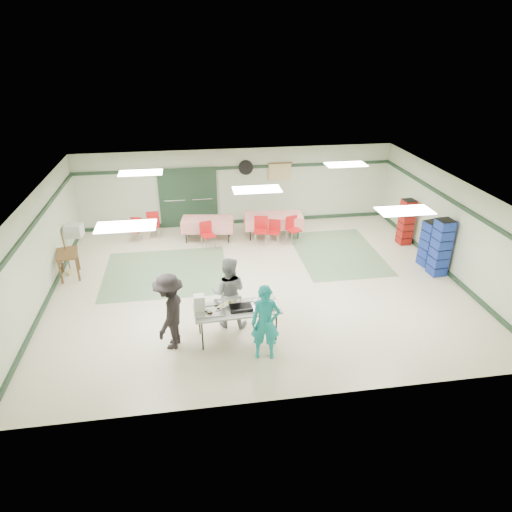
{
  "coord_description": "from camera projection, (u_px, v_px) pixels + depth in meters",
  "views": [
    {
      "loc": [
        -1.68,
        -10.88,
        6.2
      ],
      "look_at": [
        -0.07,
        -0.3,
        0.97
      ],
      "focal_mm": 32.0,
      "sensor_mm": 36.0,
      "label": 1
    }
  ],
  "objects": [
    {
      "name": "foam_box_stack",
      "position": [
        199.0,
        303.0,
        9.87
      ],
      "size": [
        0.24,
        0.23,
        0.37
      ],
      "primitive_type": "cube",
      "rotation": [
        0.0,
        0.0,
        0.07
      ],
      "color": "white",
      "rests_on": "serving_table"
    },
    {
      "name": "volunteer_grey",
      "position": [
        229.0,
        292.0,
        10.44
      ],
      "size": [
        0.98,
        0.84,
        1.73
      ],
      "primitive_type": "imported",
      "rotation": [
        0.0,
        0.0,
        2.89
      ],
      "color": "gray",
      "rests_on": "floor"
    },
    {
      "name": "chair_a",
      "position": [
        274.0,
        229.0,
        14.78
      ],
      "size": [
        0.48,
        0.48,
        0.8
      ],
      "rotation": [
        0.0,
        0.0,
        -0.37
      ],
      "color": "red",
      "rests_on": "floor"
    },
    {
      "name": "printer_table",
      "position": [
        67.0,
        256.0,
        12.66
      ],
      "size": [
        0.71,
        0.95,
        0.74
      ],
      "rotation": [
        0.0,
        0.0,
        0.19
      ],
      "color": "brown",
      "rests_on": "floor"
    },
    {
      "name": "sheet_tray_right",
      "position": [
        265.0,
        306.0,
        10.1
      ],
      "size": [
        0.63,
        0.49,
        0.02
      ],
      "primitive_type": "cube",
      "rotation": [
        0.0,
        0.0,
        0.07
      ],
      "color": "silver",
      "rests_on": "serving_table"
    },
    {
      "name": "wall_back",
      "position": [
        237.0,
        187.0,
        16.01
      ],
      "size": [
        11.0,
        0.0,
        11.0
      ],
      "primitive_type": "plane",
      "rotation": [
        1.57,
        0.0,
        0.0
      ],
      "color": "#B3BFA3",
      "rests_on": "floor"
    },
    {
      "name": "crate_stack_red",
      "position": [
        406.0,
        222.0,
        14.65
      ],
      "size": [
        0.41,
        0.41,
        1.5
      ],
      "primitive_type": "cube",
      "rotation": [
        0.0,
        0.0,
        0.08
      ],
      "color": "#A31710",
      "rests_on": "floor"
    },
    {
      "name": "green_patch_a",
      "position": [
        166.0,
        272.0,
        13.16
      ],
      "size": [
        3.5,
        3.0,
        0.01
      ],
      "primitive_type": "cube",
      "color": "gray",
      "rests_on": "floor"
    },
    {
      "name": "dining_table_b",
      "position": [
        208.0,
        224.0,
        14.98
      ],
      "size": [
        1.75,
        0.98,
        0.77
      ],
      "rotation": [
        0.0,
        0.0,
        -0.15
      ],
      "color": "red",
      "rests_on": "floor"
    },
    {
      "name": "dining_table_a",
      "position": [
        273.0,
        220.0,
        15.27
      ],
      "size": [
        1.97,
        0.97,
        0.77
      ],
      "rotation": [
        0.0,
        0.0,
        -0.06
      ],
      "color": "red",
      "rests_on": "floor"
    },
    {
      "name": "baseboard_left",
      "position": [
        49.0,
        296.0,
        11.84
      ],
      "size": [
        0.06,
        9.0,
        0.12
      ],
      "primitive_type": "cube",
      "rotation": [
        0.0,
        0.0,
        1.57
      ],
      "color": "#1C3321",
      "rests_on": "floor"
    },
    {
      "name": "crate_stack_blue_a",
      "position": [
        429.0,
        244.0,
        13.29
      ],
      "size": [
        0.5,
        0.5,
        1.38
      ],
      "primitive_type": "cube",
      "rotation": [
        0.0,
        0.0,
        0.2
      ],
      "color": "#193A99",
      "rests_on": "floor"
    },
    {
      "name": "trim_left",
      "position": [
        33.0,
        225.0,
        10.97
      ],
      "size": [
        0.06,
        9.0,
        0.1
      ],
      "primitive_type": "cube",
      "rotation": [
        0.0,
        0.0,
        1.57
      ],
      "color": "#1C3321",
      "rests_on": "wall_back"
    },
    {
      "name": "wall_front",
      "position": [
        296.0,
        340.0,
        8.02
      ],
      "size": [
        11.0,
        0.0,
        11.0
      ],
      "primitive_type": "plane",
      "rotation": [
        -1.57,
        0.0,
        0.0
      ],
      "color": "#B3BFA3",
      "rests_on": "floor"
    },
    {
      "name": "sheet_tray_mid",
      "position": [
        229.0,
        304.0,
        10.16
      ],
      "size": [
        0.66,
        0.52,
        0.02
      ],
      "primitive_type": "cube",
      "rotation": [
        0.0,
        0.0,
        0.07
      ],
      "color": "silver",
      "rests_on": "serving_table"
    },
    {
      "name": "chair_c",
      "position": [
        293.0,
        227.0,
        14.86
      ],
      "size": [
        0.51,
        0.51,
        0.88
      ],
      "rotation": [
        0.0,
        0.0,
        0.3
      ],
      "color": "red",
      "rests_on": "floor"
    },
    {
      "name": "office_printer",
      "position": [
        74.0,
        230.0,
        13.55
      ],
      "size": [
        0.52,
        0.47,
        0.37
      ],
      "primitive_type": "cube",
      "rotation": [
        0.0,
        0.0,
        -0.12
      ],
      "color": "#AFAFAA",
      "rests_on": "printer_table"
    },
    {
      "name": "ceiling",
      "position": [
        257.0,
        189.0,
        11.42
      ],
      "size": [
        11.0,
        11.0,
        0.0
      ],
      "primitive_type": "plane",
      "rotation": [
        3.14,
        0.0,
        0.0
      ],
      "color": "white",
      "rests_on": "wall_back"
    },
    {
      "name": "green_patch_b",
      "position": [
        337.0,
        253.0,
        14.32
      ],
      "size": [
        2.5,
        3.5,
        0.01
      ],
      "primitive_type": "cube",
      "color": "gray",
      "rests_on": "floor"
    },
    {
      "name": "scroll_banner",
      "position": [
        280.0,
        172.0,
        15.94
      ],
      "size": [
        0.8,
        0.02,
        0.6
      ],
      "primitive_type": "cube",
      "color": "tan",
      "rests_on": "wall_back"
    },
    {
      "name": "chair_loose_b",
      "position": [
        136.0,
        227.0,
        14.94
      ],
      "size": [
        0.45,
        0.46,
        0.8
      ],
      "rotation": [
        0.0,
        0.0,
        -0.26
      ],
      "color": "red",
      "rests_on": "floor"
    },
    {
      "name": "door_frame",
      "position": [
        188.0,
        198.0,
        15.84
      ],
      "size": [
        2.0,
        0.03,
        2.15
      ],
      "primitive_type": "cube",
      "color": "#1C3321",
      "rests_on": "floor"
    },
    {
      "name": "wall_left",
      "position": [
        37.0,
        251.0,
        11.27
      ],
      "size": [
        0.0,
        9.0,
        9.0
      ],
      "primitive_type": "plane",
      "rotation": [
        1.57,
        0.0,
        1.57
      ],
      "color": "#B3BFA3",
      "rests_on": "floor"
    },
    {
      "name": "chair_b",
      "position": [
        261.0,
        227.0,
        14.71
      ],
      "size": [
        0.51,
        0.51,
        0.93
      ],
      "rotation": [
        0.0,
        0.0,
        -0.19
      ],
      "color": "red",
      "rests_on": "floor"
    },
    {
      "name": "volunteer_dark",
      "position": [
        170.0,
        312.0,
        9.69
      ],
      "size": [
        0.94,
        1.27,
        1.75
      ],
      "primitive_type": "imported",
      "rotation": [
        0.0,
        0.0,
        -1.85
      ],
      "color": "black",
      "rests_on": "floor"
    },
    {
      "name": "double_door_left",
      "position": [
        175.0,
        199.0,
        15.79
      ],
      "size": [
        0.9,
        0.06,
        2.1
      ],
      "primitive_type": "cube",
      "color": "gray",
      "rests_on": "floor"
    },
    {
      "name": "wall_right",
      "position": [
        451.0,
        226.0,
        12.76
      ],
      "size": [
        0.0,
        9.0,
        9.0
      ],
      "primitive_type": "plane",
      "rotation": [
        1.57,
        0.0,
        -1.57
      ],
      "color": "#B3BFA3",
      "rests_on": "floor"
    },
    {
      "name": "volunteer_teal",
      "position": [
        266.0,
        323.0,
        9.39
      ],
      "size": [
        0.67,
        0.5,
        1.68
      ],
      "primitive_type": "imported",
      "rotation": [
        0.0,
        0.0,
        -0.17
      ],
      "color": "teal",
      "rests_on": "floor"
    },
    {
      "name": "broom",
      "position": [
        66.0,
        252.0,
        12.82
      ],
      "size": [
        0.07,
        0.21,
        1.3
      ],
      "primitive_type": "cylinder",
      "rotation": [
        0.14,
        0.0,
        -0.2
      ],
      "color": "brown",
      "rests_on": "floor"
    },
    {
      "name": "baseboard_back",
      "position": [
        238.0,
        221.0,
        16.55
      ],
      "size": [
        11.0,
        0.06,
        0.12
      ],
      "primitive_type": "cube",
      "color": "#1C3321",
      "rests_on": "floor"
    },
    {
      "name": "sheet_tray_left",
      "position": [
        211.0,
        312.0,
        9.88
      ],
      "size": [
        0.64,
        0.5,
        0.02
      ],
      "primitive_type": "cube",
      "rotation": [
        0.0,
        0.0,
        0.07
      ],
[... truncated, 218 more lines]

